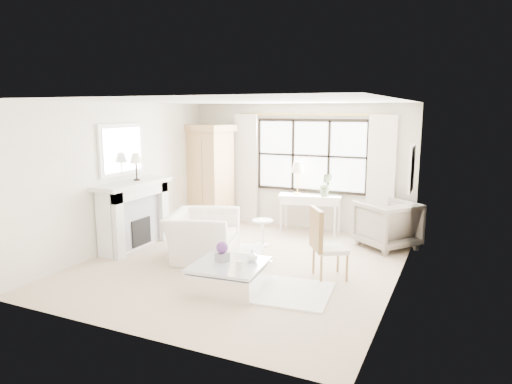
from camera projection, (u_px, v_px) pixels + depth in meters
floor at (242, 264)px, 7.70m from camera, size 5.50×5.50×0.00m
ceiling at (241, 101)px, 7.23m from camera, size 5.50×5.50×0.00m
wall_back at (298, 166)px, 9.92m from camera, size 5.00×0.00×5.00m
wall_front at (129, 222)px, 5.01m from camera, size 5.00×0.00×5.00m
wall_left at (121, 176)px, 8.49m from camera, size 0.00×5.50×5.50m
wall_right at (399, 197)px, 6.43m from camera, size 0.00×5.50×5.50m
window_pane at (311, 156)px, 9.74m from camera, size 2.40×0.02×1.50m
window_frame at (311, 156)px, 9.73m from camera, size 2.50×0.04×1.50m
curtain_rod at (311, 114)px, 9.53m from camera, size 3.30×0.04×0.04m
curtain_left at (246, 169)px, 10.35m from camera, size 0.55×0.10×2.47m
curtain_right at (381, 177)px, 9.11m from camera, size 0.55×0.10×2.47m
fireplace at (133, 214)px, 8.52m from camera, size 0.58×1.66×1.26m
mirror_frame at (121, 150)px, 8.39m from camera, size 0.05×1.15×0.95m
mirror_glass at (123, 150)px, 8.38m from camera, size 0.02×1.00×0.80m
art_frame at (412, 169)px, 7.93m from camera, size 0.04×0.62×0.82m
art_canvas at (410, 169)px, 7.94m from camera, size 0.01×0.52×0.72m
mantel_lamp at (136, 159)px, 8.46m from camera, size 0.22×0.22×0.51m
armoire at (209, 173)px, 10.40m from camera, size 1.28×1.01×2.24m
console_table at (310, 213)px, 9.66m from camera, size 1.37×0.74×0.80m
console_lamp at (298, 168)px, 9.61m from camera, size 0.28×0.28×0.69m
orchid_plant at (326, 184)px, 9.41m from camera, size 0.30×0.26×0.49m
side_table at (262, 229)px, 8.68m from camera, size 0.40×0.40×0.51m
rug_left at (218, 251)px, 8.33m from camera, size 1.81×1.47×0.03m
rug_right at (279, 291)px, 6.51m from camera, size 1.56×1.23×0.03m
club_armchair at (202, 236)px, 7.93m from camera, size 1.40×1.51×0.81m
wingback_chair at (387, 224)px, 8.56m from camera, size 1.36×1.35×0.89m
french_chair at (328, 258)px, 7.01m from camera, size 0.67×0.67×1.08m
coffee_table at (229, 276)px, 6.61m from camera, size 1.09×1.09×0.38m
planter_box at (222, 257)px, 6.66m from camera, size 0.19×0.19×0.12m
planter_flowers at (222, 247)px, 6.63m from camera, size 0.17×0.17×0.17m
pillar_candle at (239, 265)px, 6.32m from camera, size 0.08×0.08×0.12m
coffee_vase at (252, 256)px, 6.65m from camera, size 0.18×0.18×0.17m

